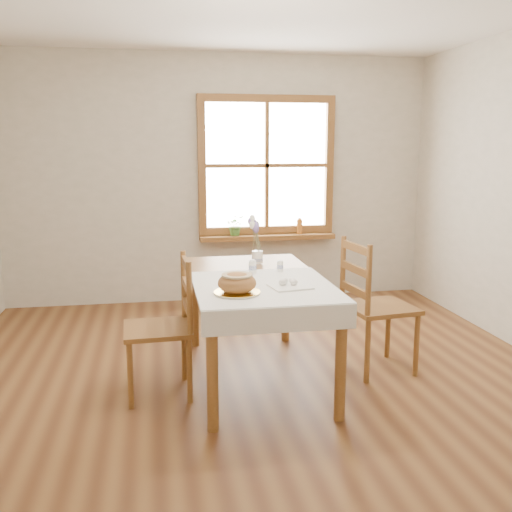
{
  "coord_description": "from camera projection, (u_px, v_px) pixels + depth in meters",
  "views": [
    {
      "loc": [
        -0.69,
        -3.56,
        1.66
      ],
      "look_at": [
        0.0,
        0.3,
        0.9
      ],
      "focal_mm": 40.0,
      "sensor_mm": 36.0,
      "label": 1
    }
  ],
  "objects": [
    {
      "name": "ground",
      "position": [
        264.0,
        394.0,
        3.88
      ],
      "size": [
        5.0,
        5.0,
        0.0
      ],
      "primitive_type": "plane",
      "color": "brown",
      "rests_on": "ground"
    },
    {
      "name": "room_walls",
      "position": [
        264.0,
        138.0,
        3.55
      ],
      "size": [
        4.6,
        5.1,
        2.65
      ],
      "color": "beige",
      "rests_on": "ground"
    },
    {
      "name": "window",
      "position": [
        267.0,
        166.0,
        6.07
      ],
      "size": [
        1.46,
        0.08,
        1.46
      ],
      "color": "brown",
      "rests_on": "ground"
    },
    {
      "name": "window_sill",
      "position": [
        268.0,
        237.0,
        6.15
      ],
      "size": [
        1.46,
        0.2,
        0.05
      ],
      "color": "brown",
      "rests_on": "ground"
    },
    {
      "name": "dining_table",
      "position": [
        256.0,
        288.0,
        4.04
      ],
      "size": [
        0.9,
        1.6,
        0.75
      ],
      "color": "brown",
      "rests_on": "ground"
    },
    {
      "name": "table_linen",
      "position": [
        264.0,
        286.0,
        3.73
      ],
      "size": [
        0.91,
        0.99,
        0.01
      ],
      "primitive_type": "cube",
      "color": "white",
      "rests_on": "dining_table"
    },
    {
      "name": "chair_left",
      "position": [
        157.0,
        327.0,
        3.8
      ],
      "size": [
        0.48,
        0.46,
        0.95
      ],
      "primitive_type": null,
      "rotation": [
        0.0,
        0.0,
        -1.53
      ],
      "color": "brown",
      "rests_on": "ground"
    },
    {
      "name": "chair_right",
      "position": [
        380.0,
        305.0,
        4.22
      ],
      "size": [
        0.54,
        0.53,
        1.0
      ],
      "primitive_type": null,
      "rotation": [
        0.0,
        0.0,
        1.7
      ],
      "color": "brown",
      "rests_on": "ground"
    },
    {
      "name": "bread_plate",
      "position": [
        237.0,
        293.0,
        3.52
      ],
      "size": [
        0.3,
        0.3,
        0.01
      ],
      "primitive_type": "cylinder",
      "rotation": [
        0.0,
        0.0,
        0.07
      ],
      "color": "white",
      "rests_on": "table_linen"
    },
    {
      "name": "bread_loaf",
      "position": [
        237.0,
        281.0,
        3.51
      ],
      "size": [
        0.24,
        0.24,
        0.13
      ],
      "primitive_type": "ellipsoid",
      "color": "#AE6E3E",
      "rests_on": "bread_plate"
    },
    {
      "name": "egg_napkin",
      "position": [
        290.0,
        287.0,
        3.68
      ],
      "size": [
        0.28,
        0.25,
        0.01
      ],
      "primitive_type": "cube",
      "rotation": [
        0.0,
        0.0,
        0.17
      ],
      "color": "white",
      "rests_on": "table_linen"
    },
    {
      "name": "eggs",
      "position": [
        290.0,
        282.0,
        3.68
      ],
      "size": [
        0.22,
        0.2,
        0.04
      ],
      "primitive_type": null,
      "rotation": [
        0.0,
        0.0,
        0.17
      ],
      "color": "white",
      "rests_on": "egg_napkin"
    },
    {
      "name": "salt_shaker",
      "position": [
        253.0,
        266.0,
        4.07
      ],
      "size": [
        0.07,
        0.07,
        0.1
      ],
      "primitive_type": "cylinder",
      "rotation": [
        0.0,
        0.0,
        -0.25
      ],
      "color": "white",
      "rests_on": "table_linen"
    },
    {
      "name": "pepper_shaker",
      "position": [
        280.0,
        266.0,
        4.13
      ],
      "size": [
        0.05,
        0.05,
        0.09
      ],
      "primitive_type": "cylinder",
      "rotation": [
        0.0,
        0.0,
        0.05
      ],
      "color": "white",
      "rests_on": "table_linen"
    },
    {
      "name": "flower_vase",
      "position": [
        257.0,
        258.0,
        4.45
      ],
      "size": [
        0.09,
        0.09,
        0.09
      ],
      "primitive_type": "cylinder",
      "rotation": [
        0.0,
        0.0,
        0.02
      ],
      "color": "white",
      "rests_on": "dining_table"
    },
    {
      "name": "lavender_bouquet",
      "position": [
        257.0,
        234.0,
        4.41
      ],
      "size": [
        0.15,
        0.15,
        0.28
      ],
      "primitive_type": null,
      "color": "#7861AD",
      "rests_on": "flower_vase"
    },
    {
      "name": "potted_plant",
      "position": [
        236.0,
        228.0,
        6.07
      ],
      "size": [
        0.21,
        0.23,
        0.17
      ],
      "primitive_type": "imported",
      "rotation": [
        0.0,
        0.0,
        -0.09
      ],
      "color": "#42772F",
      "rests_on": "window_sill"
    },
    {
      "name": "amber_bottle",
      "position": [
        299.0,
        226.0,
        6.19
      ],
      "size": [
        0.07,
        0.07,
        0.18
      ],
      "primitive_type": "cylinder",
      "rotation": [
        0.0,
        0.0,
        0.15
      ],
      "color": "#B46721",
      "rests_on": "window_sill"
    }
  ]
}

